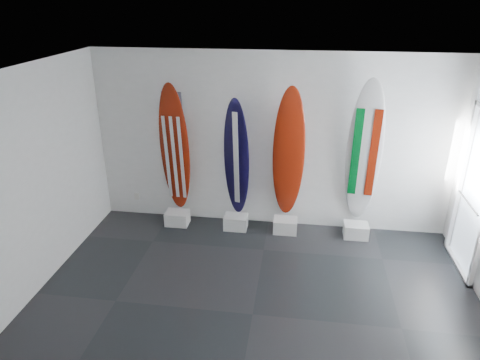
% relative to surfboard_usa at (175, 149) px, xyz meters
% --- Properties ---
extents(floor, '(6.00, 6.00, 0.00)m').
position_rel_surfboard_usa_xyz_m(floor, '(1.60, -2.28, -1.38)').
color(floor, black).
rests_on(floor, ground).
extents(ceiling, '(6.00, 6.00, 0.00)m').
position_rel_surfboard_usa_xyz_m(ceiling, '(1.60, -2.28, 1.62)').
color(ceiling, white).
rests_on(ceiling, wall_back).
extents(wall_back, '(6.00, 0.00, 6.00)m').
position_rel_surfboard_usa_xyz_m(wall_back, '(1.60, 0.22, 0.12)').
color(wall_back, silver).
rests_on(wall_back, ground).
extents(wall_left, '(0.00, 5.00, 5.00)m').
position_rel_surfboard_usa_xyz_m(wall_left, '(-1.40, -2.28, 0.12)').
color(wall_left, silver).
rests_on(wall_left, ground).
extents(display_block_usa, '(0.40, 0.30, 0.24)m').
position_rel_surfboard_usa_xyz_m(display_block_usa, '(0.00, -0.10, -1.26)').
color(display_block_usa, silver).
rests_on(display_block_usa, floor).
extents(surfboard_usa, '(0.54, 0.31, 2.29)m').
position_rel_surfboard_usa_xyz_m(surfboard_usa, '(0.00, 0.00, 0.00)').
color(surfboard_usa, maroon).
rests_on(surfboard_usa, display_block_usa).
extents(display_block_navy, '(0.40, 0.30, 0.24)m').
position_rel_surfboard_usa_xyz_m(display_block_navy, '(1.05, -0.10, -1.26)').
color(display_block_navy, silver).
rests_on(display_block_navy, floor).
extents(surfboard_navy, '(0.50, 0.32, 2.07)m').
position_rel_surfboard_usa_xyz_m(surfboard_navy, '(1.05, 0.00, -0.11)').
color(surfboard_navy, black).
rests_on(surfboard_navy, display_block_navy).
extents(display_block_swiss, '(0.40, 0.30, 0.24)m').
position_rel_surfboard_usa_xyz_m(display_block_swiss, '(1.92, -0.10, -1.26)').
color(display_block_swiss, silver).
rests_on(display_block_swiss, floor).
extents(surfboard_swiss, '(0.54, 0.40, 2.30)m').
position_rel_surfboard_usa_xyz_m(surfboard_swiss, '(1.92, 0.00, 0.01)').
color(surfboard_swiss, maroon).
rests_on(surfboard_swiss, display_block_swiss).
extents(display_block_italy, '(0.40, 0.30, 0.24)m').
position_rel_surfboard_usa_xyz_m(display_block_italy, '(3.10, -0.10, -1.26)').
color(display_block_italy, silver).
rests_on(display_block_italy, floor).
extents(surfboard_italy, '(0.59, 0.44, 2.46)m').
position_rel_surfboard_usa_xyz_m(surfboard_italy, '(3.10, 0.00, 0.08)').
color(surfboard_italy, silver).
rests_on(surfboard_italy, display_block_italy).
extents(wall_outlet, '(0.09, 0.02, 0.13)m').
position_rel_surfboard_usa_xyz_m(wall_outlet, '(-0.85, 0.20, -1.03)').
color(wall_outlet, silver).
rests_on(wall_outlet, wall_back).
extents(glass_door, '(0.12, 1.16, 2.85)m').
position_rel_surfboard_usa_xyz_m(glass_door, '(4.57, -0.73, 0.04)').
color(glass_door, white).
rests_on(glass_door, floor).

